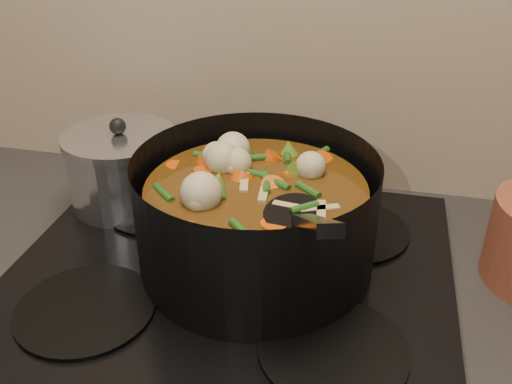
# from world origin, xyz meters

# --- Properties ---
(stovetop) EXTENTS (0.62, 0.54, 0.03)m
(stovetop) POSITION_xyz_m (0.00, 1.93, 0.92)
(stovetop) COLOR black
(stovetop) RESTS_ON counter
(stockpot) EXTENTS (0.35, 0.44, 0.25)m
(stockpot) POSITION_xyz_m (0.03, 1.95, 1.01)
(stockpot) COLOR black
(stockpot) RESTS_ON stovetop
(saucepan) EXTENTS (0.19, 0.19, 0.15)m
(saucepan) POSITION_xyz_m (-0.22, 2.07, 0.99)
(saucepan) COLOR silver
(saucepan) RESTS_ON stovetop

